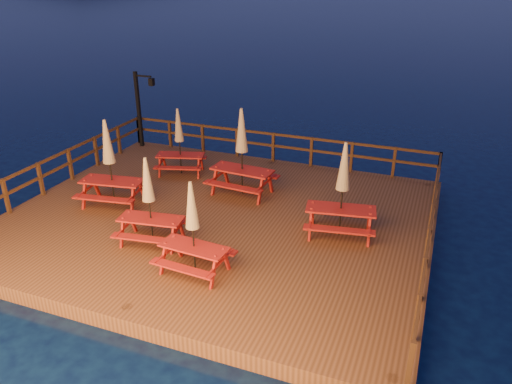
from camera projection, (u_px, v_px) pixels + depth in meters
ground at (219, 228)px, 14.80m from camera, size 500.00×500.00×0.00m
deck at (218, 222)px, 14.72m from camera, size 12.00×10.00×0.40m
deck_piles at (219, 237)px, 14.92m from camera, size 11.44×9.44×1.40m
railing at (241, 170)px, 15.82m from camera, size 11.80×9.75×1.10m
lamp_post at (141, 103)px, 19.53m from camera, size 0.85×0.18×3.00m
picnic_table_0 at (193, 227)px, 11.46m from camera, size 1.73×1.46×2.35m
picnic_table_1 at (242, 151)px, 15.48m from camera, size 2.07×1.75×2.80m
picnic_table_2 at (110, 162)px, 14.76m from camera, size 2.10×1.82×2.68m
picnic_table_3 at (179, 140)px, 17.13m from camera, size 1.95×1.76×2.34m
picnic_table_4 at (149, 200)px, 12.73m from camera, size 1.86×1.61×2.39m
picnic_table_5 at (343, 188)px, 13.06m from camera, size 2.08×1.81×2.64m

